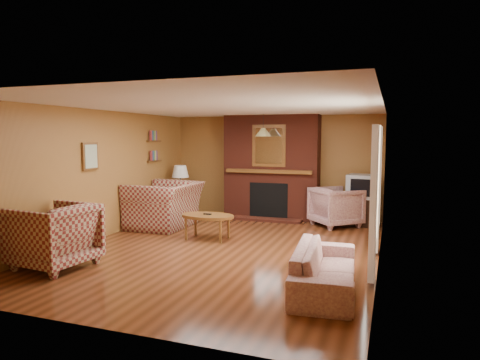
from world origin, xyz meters
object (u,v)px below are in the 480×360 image
at_px(floral_sofa, 325,268).
at_px(crt_tv, 362,186).
at_px(fireplace, 271,168).
at_px(floral_armchair, 336,207).
at_px(tv_stand, 361,212).
at_px(table_lamp, 180,178).
at_px(coffee_table, 207,217).
at_px(side_table, 181,205).
at_px(plaid_loveseat, 165,205).
at_px(plaid_armchair, 54,236).

height_order(floral_sofa, crt_tv, crt_tv).
relative_size(fireplace, crt_tv, 3.83).
relative_size(floral_armchair, tv_stand, 1.54).
xyz_separation_m(floral_armchair, tv_stand, (0.50, 0.25, -0.12)).
bearing_deg(tv_stand, fireplace, 179.90).
relative_size(table_lamp, crt_tv, 1.08).
bearing_deg(floral_sofa, coffee_table, 47.51).
xyz_separation_m(floral_sofa, crt_tv, (0.15, 4.16, 0.58)).
xyz_separation_m(fireplace, side_table, (-2.10, -0.53, -0.91)).
distance_m(coffee_table, tv_stand, 3.45).
distance_m(floral_sofa, crt_tv, 4.20).
distance_m(floral_sofa, table_lamp, 5.57).
bearing_deg(side_table, plaid_loveseat, -78.29).
xyz_separation_m(floral_sofa, side_table, (-4.00, 3.82, 0.01)).
bearing_deg(tv_stand, table_lamp, -170.13).
distance_m(fireplace, crt_tv, 2.09).
bearing_deg(floral_armchair, plaid_loveseat, 70.33).
xyz_separation_m(fireplace, crt_tv, (2.05, -0.19, -0.34)).
height_order(fireplace, floral_sofa, fireplace).
distance_m(plaid_loveseat, floral_sofa, 4.57).
relative_size(floral_sofa, crt_tv, 2.93).
bearing_deg(floral_armchair, coffee_table, 93.12).
height_order(plaid_armchair, crt_tv, crt_tv).
bearing_deg(table_lamp, crt_tv, 4.74).
height_order(plaid_armchair, floral_armchair, plaid_armchair).
xyz_separation_m(plaid_loveseat, plaid_armchair, (-0.10, -3.03, -0.00)).
bearing_deg(plaid_loveseat, floral_armchair, 110.53).
relative_size(plaid_loveseat, table_lamp, 2.14).
relative_size(side_table, tv_stand, 0.93).
xyz_separation_m(floral_armchair, crt_tv, (0.50, 0.24, 0.43)).
bearing_deg(fireplace, side_table, -165.71).
bearing_deg(plaid_armchair, fireplace, 163.58).
bearing_deg(plaid_armchair, tv_stand, 144.72).
height_order(fireplace, coffee_table, fireplace).
bearing_deg(coffee_table, side_table, 129.03).
xyz_separation_m(fireplace, floral_armchair, (1.55, -0.43, -0.77)).
xyz_separation_m(floral_sofa, floral_armchair, (-0.35, 3.92, 0.15)).
bearing_deg(tv_stand, plaid_loveseat, -153.20).
height_order(fireplace, floral_armchair, fireplace).
height_order(coffee_table, table_lamp, table_lamp).
distance_m(side_table, table_lamp, 0.65).
bearing_deg(plaid_loveseat, floral_sofa, 54.67).
bearing_deg(table_lamp, plaid_loveseat, -78.29).
height_order(floral_sofa, table_lamp, table_lamp).
height_order(plaid_armchair, tv_stand, plaid_armchair).
height_order(plaid_loveseat, crt_tv, crt_tv).
relative_size(fireplace, coffee_table, 2.35).
xyz_separation_m(side_table, tv_stand, (4.15, 0.35, 0.02)).
bearing_deg(floral_sofa, table_lamp, 41.70).
bearing_deg(crt_tv, table_lamp, -175.26).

